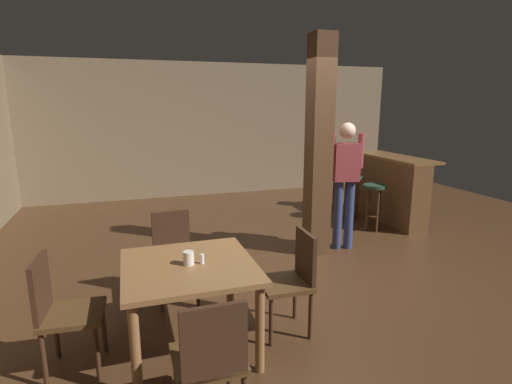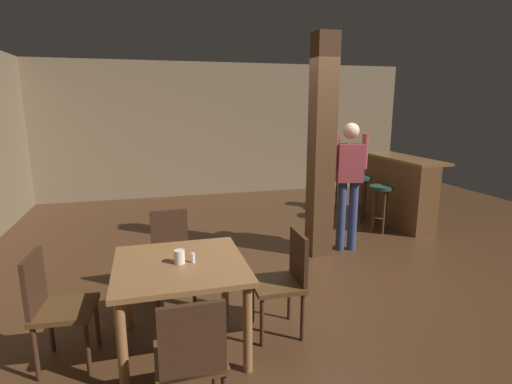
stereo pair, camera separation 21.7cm
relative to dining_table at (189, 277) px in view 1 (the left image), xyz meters
The scene contains 15 objects.
ground_plane 2.01m from the dining_table, 35.51° to the left, with size 10.80×10.80×0.00m, color #422816.
wall_back 5.87m from the dining_table, 74.52° to the left, with size 8.00×0.10×2.80m, color #756047.
pillar 2.66m from the dining_table, 40.53° to the left, with size 0.28×0.28×2.80m, color #4C301C.
dining_table is the anchor object (origin of this frame).
chair_west 0.94m from the dining_table, behind, with size 0.45×0.45×0.89m.
chair_south 0.89m from the dining_table, 91.18° to the right, with size 0.42×0.42×0.89m.
chair_north 0.93m from the dining_table, 91.12° to the left, with size 0.45×0.45×0.89m.
chair_east 0.89m from the dining_table, ahead, with size 0.43×0.43×0.89m.
napkin_cup 0.17m from the dining_table, 103.98° to the right, with size 0.08×0.08×0.11m, color silver.
salt_shaker 0.18m from the dining_table, 11.42° to the right, with size 0.03×0.03×0.08m, color silver.
standing_person 2.92m from the dining_table, 35.49° to the left, with size 0.47×0.26×1.72m.
bar_counter 4.64m from the dining_table, 35.46° to the left, with size 0.56×1.71×1.10m.
bar_stool_near 3.92m from the dining_table, 34.82° to the left, with size 0.35×0.35×0.73m.
bar_stool_mid 4.29m from the dining_table, 41.77° to the left, with size 0.38×0.38×0.78m.
bar_stool_far 4.96m from the dining_table, 48.62° to the left, with size 0.33×0.33×0.80m.
Camera 1 is at (-1.96, -4.04, 1.96)m, focal length 28.00 mm.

